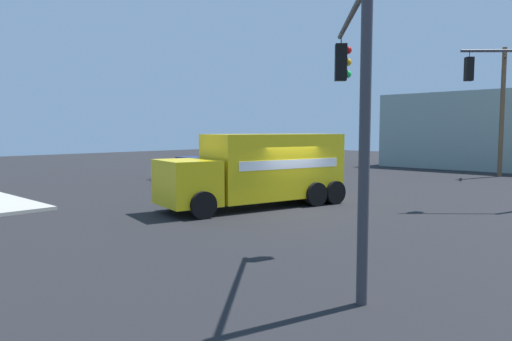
{
  "coord_description": "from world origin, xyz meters",
  "views": [
    {
      "loc": [
        11.83,
        -14.62,
        3.15
      ],
      "look_at": [
        -1.73,
        -0.32,
        1.47
      ],
      "focal_mm": 33.03,
      "sensor_mm": 36.0,
      "label": 1
    }
  ],
  "objects_px": {
    "traffic_light_secondary": "(355,93)",
    "utility_pole": "(502,111)",
    "pickup_navy": "(192,167)",
    "sedan_tan": "(200,175)",
    "delivery_truck": "(260,169)"
  },
  "relations": [
    {
      "from": "traffic_light_secondary",
      "to": "utility_pole",
      "type": "relative_size",
      "value": 0.68
    },
    {
      "from": "traffic_light_secondary",
      "to": "delivery_truck",
      "type": "bearing_deg",
      "value": 144.52
    },
    {
      "from": "delivery_truck",
      "to": "pickup_navy",
      "type": "bearing_deg",
      "value": 153.6
    },
    {
      "from": "traffic_light_secondary",
      "to": "sedan_tan",
      "type": "bearing_deg",
      "value": 150.68
    },
    {
      "from": "delivery_truck",
      "to": "sedan_tan",
      "type": "height_order",
      "value": "delivery_truck"
    },
    {
      "from": "pickup_navy",
      "to": "traffic_light_secondary",
      "type": "bearing_deg",
      "value": -30.3
    },
    {
      "from": "utility_pole",
      "to": "pickup_navy",
      "type": "bearing_deg",
      "value": -134.82
    },
    {
      "from": "pickup_navy",
      "to": "sedan_tan",
      "type": "height_order",
      "value": "pickup_navy"
    },
    {
      "from": "pickup_navy",
      "to": "sedan_tan",
      "type": "relative_size",
      "value": 1.21
    },
    {
      "from": "sedan_tan",
      "to": "utility_pole",
      "type": "distance_m",
      "value": 21.02
    },
    {
      "from": "utility_pole",
      "to": "traffic_light_secondary",
      "type": "bearing_deg",
      "value": -79.85
    },
    {
      "from": "pickup_navy",
      "to": "sedan_tan",
      "type": "distance_m",
      "value": 5.05
    },
    {
      "from": "traffic_light_secondary",
      "to": "pickup_navy",
      "type": "height_order",
      "value": "traffic_light_secondary"
    },
    {
      "from": "delivery_truck",
      "to": "utility_pole",
      "type": "xyz_separation_m",
      "value": [
        3.22,
        20.68,
        2.95
      ]
    },
    {
      "from": "pickup_navy",
      "to": "sedan_tan",
      "type": "xyz_separation_m",
      "value": [
        4.2,
        -2.8,
        -0.1
      ]
    }
  ]
}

